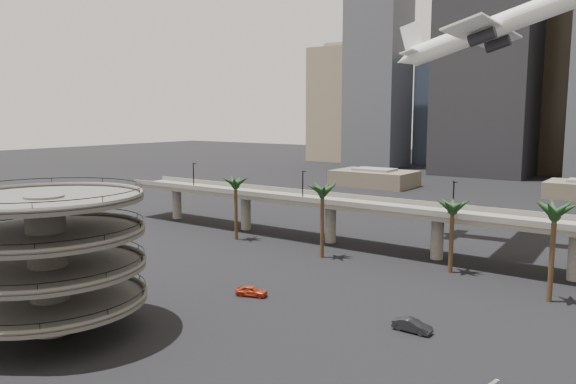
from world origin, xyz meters
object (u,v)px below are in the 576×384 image
Objects in this scene: parking_ramp at (47,251)px; overpass at (381,212)px; car_a at (252,291)px; airborne_jet at (490,29)px; car_b at (412,326)px.

parking_ramp is 0.17× the size of overpass.
parking_ramp is 27.71m from car_a.
overpass is at bearing -131.08° from airborne_jet.
car_b reaches higher than car_a.
car_b is at bearing -84.23° from airborne_jet.
parking_ramp is 60.46m from overpass.
parking_ramp is 86.32m from airborne_jet.
car_a is 0.96× the size of car_b.
car_a is (10.57, 23.96, -9.07)m from parking_ramp.
overpass reaches higher than car_a.
parking_ramp is 4.97× the size of car_a.
airborne_jet is 8.18× the size of car_b.
car_a is at bearing 93.04° from car_b.
car_b is at bearing -106.87° from car_a.
airborne_jet reaches higher than overpass.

